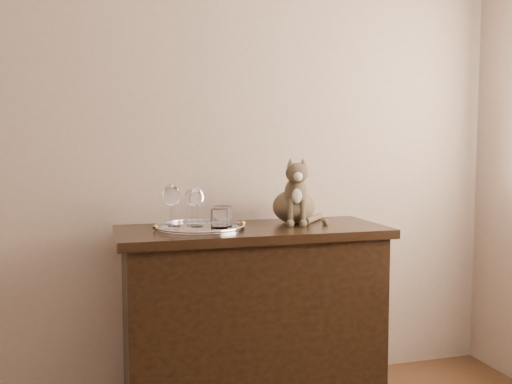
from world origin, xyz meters
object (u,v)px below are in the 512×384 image
sideboard (252,320)px  tumbler_a (219,219)px  wine_glass_b (192,207)px  wine_glass_c (171,207)px  wine_glass_a (174,206)px  tray (200,228)px  tumbler_c (223,216)px  wine_glass_d (197,207)px  cat (294,190)px

sideboard → tumbler_a: (-0.16, -0.04, 0.48)m
wine_glass_b → wine_glass_c: (-0.11, -0.09, 0.01)m
wine_glass_a → wine_glass_b: wine_glass_a is taller
tray → tumbler_a: size_ratio=4.72×
sideboard → tumbler_c: size_ratio=13.08×
sideboard → wine_glass_d: 0.57m
sideboard → wine_glass_c: size_ratio=6.30×
tray → cat: bearing=8.9°
wine_glass_b → tumbler_a: wine_glass_b is taller
wine_glass_d → tumbler_c: wine_glass_d is taller
wine_glass_b → tumbler_c: size_ratio=1.83×
tray → cat: cat is taller
sideboard → wine_glass_d: (-0.24, 0.05, 0.52)m
sideboard → wine_glass_a: bearing=166.9°
cat → tumbler_a: bearing=-148.4°
tumbler_a → cat: cat is taller
tray → wine_glass_a: size_ratio=2.24×
wine_glass_c → tumbler_c: bearing=1.7°
tray → wine_glass_b: bearing=111.3°
wine_glass_c → tumbler_a: 0.21m
tumbler_a → cat: size_ratio=0.27×
wine_glass_a → cat: bearing=1.3°
wine_glass_a → wine_glass_d: size_ratio=1.06×
cat → wine_glass_b: bearing=-165.5°
wine_glass_b → wine_glass_d: (0.02, -0.03, 0.00)m
wine_glass_c → cat: cat is taller
wine_glass_a → tumbler_c: (0.21, -0.08, -0.04)m
wine_glass_a → tumbler_a: bearing=-32.7°
tumbler_a → tumbler_c: size_ratio=0.92×
wine_glass_c → wine_glass_d: bearing=24.7°
wine_glass_c → sideboard: bearing=1.0°
tray → wine_glass_d: size_ratio=2.36×
tumbler_a → cat: (0.39, 0.13, 0.10)m
wine_glass_d → cat: 0.48m
wine_glass_a → tumbler_a: (0.18, -0.12, -0.05)m
sideboard → wine_glass_a: wine_glass_a is taller
tray → cat: (0.46, 0.07, 0.15)m
wine_glass_c → tumbler_c: 0.23m
wine_glass_a → wine_glass_c: bearing=-105.2°
tray → tumbler_c: 0.11m
tray → wine_glass_c: bearing=-169.1°
wine_glass_b → tumbler_c: wine_glass_b is taller
tumbler_a → tumbler_c: 0.04m
wine_glass_a → cat: cat is taller
tray → wine_glass_d: bearing=106.1°
tumbler_a → cat: bearing=18.3°
wine_glass_a → wine_glass_b: bearing=1.5°
tray → tumbler_c: (0.10, -0.02, 0.05)m
sideboard → wine_glass_b: wine_glass_b is taller
wine_glass_b → tumbler_a: bearing=-50.1°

